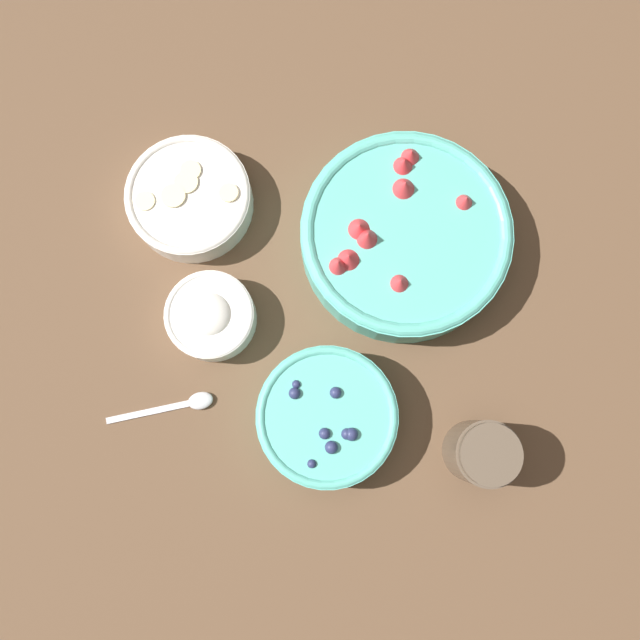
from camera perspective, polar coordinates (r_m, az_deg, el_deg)
The scene contains 7 objects.
ground_plane at distance 0.82m, azimuth -2.75°, elevation 3.28°, with size 4.00×4.00×0.00m, color brown.
bowl_strawberries at distance 0.81m, azimuth 7.70°, elevation 7.61°, with size 0.27×0.27×0.08m.
bowl_blueberries at distance 0.77m, azimuth 0.63°, elevation -8.84°, with size 0.17×0.17×0.07m.
bowl_bananas at distance 0.85m, azimuth -11.84°, elevation 10.84°, with size 0.16×0.16×0.05m.
bowl_cream at distance 0.80m, azimuth -9.96°, elevation 0.36°, with size 0.11×0.11×0.05m.
jar_chocolate at distance 0.79m, azimuth 14.48°, elevation -11.66°, with size 0.08×0.08×0.09m.
spoon at distance 0.82m, azimuth -12.62°, elevation -7.59°, with size 0.03×0.14×0.01m.
Camera 1 is at (-0.18, 0.02, 0.80)m, focal length 35.00 mm.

